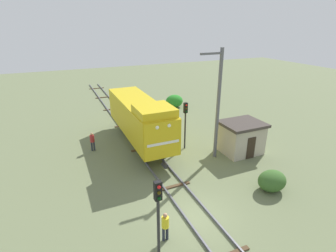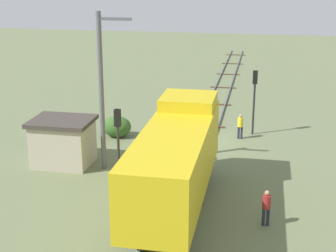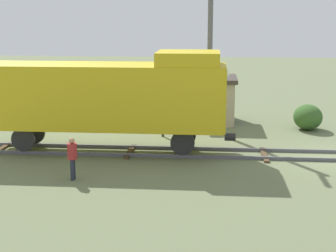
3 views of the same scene
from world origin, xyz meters
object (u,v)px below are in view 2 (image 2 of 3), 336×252
traffic_signal_mid (118,134)px  worker_near_track (240,124)px  locomotive (176,156)px  catenary_mast (102,89)px  relay_hut (63,141)px  traffic_signal_near (255,91)px  worker_by_signal (266,205)px

traffic_signal_mid → worker_near_track: bearing=-122.4°
locomotive → catenary_mast: bearing=-42.8°
catenary_mast → relay_hut: 4.18m
locomotive → traffic_signal_near: 12.84m
traffic_signal_mid → relay_hut: bearing=-32.0°
traffic_signal_mid → worker_by_signal: bearing=159.6°
worker_near_track → catenary_mast: catenary_mast is taller
traffic_signal_near → worker_by_signal: (-1.00, 13.08, -2.09)m
worker_near_track → worker_by_signal: (-1.80, 11.96, 0.00)m
relay_hut → catenary_mast: bearing=176.3°
traffic_signal_mid → worker_by_signal: traffic_signal_mid is taller
locomotive → catenary_mast: (4.94, -4.58, 1.92)m
worker_near_track → relay_hut: bearing=76.0°
traffic_signal_mid → worker_near_track: (-5.80, -9.13, -1.96)m
traffic_signal_near → worker_by_signal: bearing=94.4°
relay_hut → traffic_signal_mid: bearing=148.0°
catenary_mast → locomotive: bearing=137.2°
traffic_signal_mid → catenary_mast: bearing=-57.2°
locomotive → relay_hut: size_ratio=3.31×
worker_by_signal → catenary_mast: (9.14, -5.23, 3.70)m
worker_by_signal → traffic_signal_near: bearing=-44.2°
worker_by_signal → catenary_mast: size_ratio=0.19×
traffic_signal_mid → traffic_signal_near: bearing=-122.8°
traffic_signal_mid → relay_hut: 5.08m
catenary_mast → worker_near_track: bearing=-137.5°
catenary_mast → relay_hut: (2.56, -0.17, -3.30)m
worker_by_signal → relay_hut: relay_hut is taller
locomotive → relay_hut: 8.98m
catenary_mast → relay_hut: catenary_mast is taller
locomotive → traffic_signal_near: size_ratio=2.60×
traffic_signal_near → relay_hut: size_ratio=1.28×
traffic_signal_near → traffic_signal_mid: 12.19m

